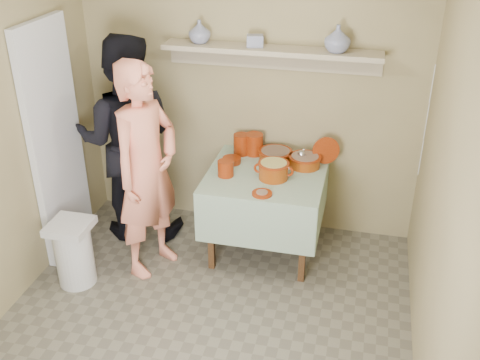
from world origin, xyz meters
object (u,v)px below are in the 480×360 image
(serving_table, at_px, (266,185))
(trash_bin, at_px, (74,252))
(person_cook, at_px, (147,171))
(person_helper, at_px, (127,140))
(cazuela_rice, at_px, (274,169))

(serving_table, height_order, trash_bin, serving_table)
(person_cook, bearing_deg, person_helper, 58.51)
(person_helper, bearing_deg, person_cook, 114.92)
(serving_table, relative_size, cazuela_rice, 2.95)
(person_cook, height_order, person_helper, person_helper)
(person_cook, relative_size, cazuela_rice, 5.41)
(serving_table, height_order, cazuela_rice, cazuela_rice)
(trash_bin, bearing_deg, serving_table, 30.29)
(person_helper, xyz_separation_m, trash_bin, (-0.16, -0.84, -0.64))
(trash_bin, bearing_deg, person_helper, 79.39)
(person_helper, relative_size, trash_bin, 3.30)
(person_cook, relative_size, trash_bin, 3.19)
(person_helper, xyz_separation_m, serving_table, (1.24, -0.03, -0.28))
(serving_table, distance_m, trash_bin, 1.66)
(person_cook, xyz_separation_m, cazuela_rice, (0.95, 0.36, -0.05))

